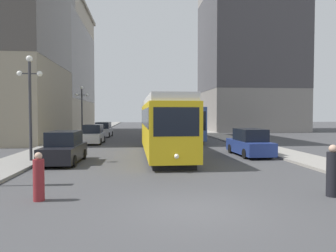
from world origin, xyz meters
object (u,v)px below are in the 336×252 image
at_px(parked_car_left_far, 103,130).
at_px(lamp_post_left_far, 82,104).
at_px(parked_car_left_near, 93,135).
at_px(pedestrian_crossing_near, 39,178).
at_px(parked_car_right_far, 250,143).
at_px(transit_bus, 182,122).
at_px(streetcar, 164,125).
at_px(lamp_post_left_near, 30,92).
at_px(parked_car_left_mid, 64,148).
at_px(pedestrian_crossing_far, 333,172).

height_order(parked_car_left_far, lamp_post_left_far, lamp_post_left_far).
height_order(parked_car_left_near, pedestrian_crossing_near, parked_car_left_near).
bearing_deg(parked_car_right_far, transit_bus, -79.64).
distance_m(streetcar, parked_car_left_near, 11.01).
bearing_deg(lamp_post_left_far, streetcar, -61.18).
bearing_deg(lamp_post_left_near, transit_bus, 54.25).
bearing_deg(parked_car_left_mid, streetcar, 26.10).
height_order(parked_car_right_far, lamp_post_left_near, lamp_post_left_near).
bearing_deg(lamp_post_left_near, pedestrian_crossing_near, -70.50).
height_order(parked_car_left_far, pedestrian_crossing_near, parked_car_left_far).
bearing_deg(pedestrian_crossing_far, lamp_post_left_near, 10.92).
height_order(parked_car_left_far, lamp_post_left_near, lamp_post_left_near).
relative_size(pedestrian_crossing_far, lamp_post_left_far, 0.31).
height_order(streetcar, lamp_post_left_far, lamp_post_left_far).
bearing_deg(pedestrian_crossing_far, streetcar, -21.58).
bearing_deg(pedestrian_crossing_near, lamp_post_left_far, 150.36).
distance_m(parked_car_left_mid, pedestrian_crossing_far, 13.70).
height_order(parked_car_left_near, lamp_post_left_far, lamp_post_left_far).
xyz_separation_m(parked_car_right_far, pedestrian_crossing_far, (-0.92, -10.48, -0.02)).
distance_m(parked_car_right_far, pedestrian_crossing_far, 10.52).
height_order(transit_bus, lamp_post_left_far, lamp_post_left_far).
bearing_deg(streetcar, parked_car_left_mid, -155.84).
xyz_separation_m(transit_bus, parked_car_left_mid, (-9.00, -15.31, -1.10)).
relative_size(parked_car_left_mid, pedestrian_crossing_far, 2.60).
bearing_deg(transit_bus, pedestrian_crossing_far, -86.71).
distance_m(parked_car_left_near, lamp_post_left_near, 12.34).
xyz_separation_m(transit_bus, parked_car_right_far, (2.72, -13.27, -1.10)).
relative_size(parked_car_left_near, parked_car_left_mid, 0.98).
height_order(streetcar, lamp_post_left_near, lamp_post_left_near).
xyz_separation_m(parked_car_left_mid, lamp_post_left_far, (-1.90, 17.04, 3.07)).
distance_m(lamp_post_left_near, lamp_post_left_far, 16.87).
height_order(pedestrian_crossing_near, lamp_post_left_near, lamp_post_left_near).
height_order(parked_car_left_mid, lamp_post_left_far, lamp_post_left_far).
bearing_deg(streetcar, lamp_post_left_far, 118.08).
height_order(streetcar, parked_car_left_far, streetcar).
height_order(streetcar, transit_bus, streetcar).
distance_m(streetcar, pedestrian_crossing_near, 11.95).
bearing_deg(parked_car_left_far, lamp_post_left_near, -91.88).
xyz_separation_m(parked_car_left_mid, parked_car_right_far, (11.72, 2.04, 0.00)).
height_order(pedestrian_crossing_near, lamp_post_left_far, lamp_post_left_far).
distance_m(transit_bus, pedestrian_crossing_near, 24.70).
relative_size(pedestrian_crossing_far, lamp_post_left_near, 0.30).
xyz_separation_m(parked_car_left_mid, pedestrian_crossing_far, (10.80, -8.44, -0.02)).
xyz_separation_m(parked_car_left_far, lamp_post_left_far, (-1.90, -3.97, 3.07)).
bearing_deg(parked_car_left_near, parked_car_right_far, -39.10).
distance_m(streetcar, lamp_post_left_far, 16.40).
xyz_separation_m(transit_bus, pedestrian_crossing_near, (-7.99, -23.34, -1.21)).
relative_size(parked_car_left_near, parked_car_right_far, 0.96).
relative_size(streetcar, pedestrian_crossing_far, 7.32).
xyz_separation_m(pedestrian_crossing_far, lamp_post_left_near, (-12.70, 8.61, 3.21)).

